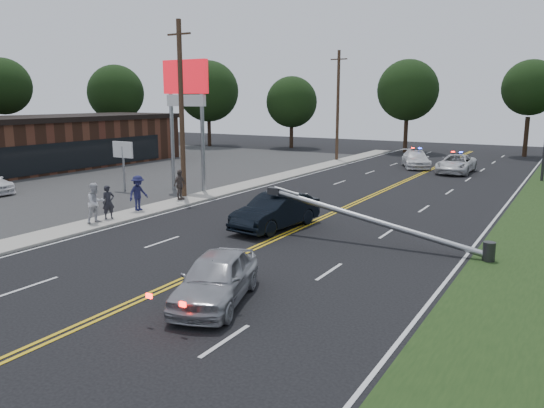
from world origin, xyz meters
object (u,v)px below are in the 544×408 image
Objects in this scene: utility_pole_far at (338,106)px; bystander_d at (180,185)px; waiting_sedan at (216,278)px; bystander_a at (108,202)px; emergency_a at (456,164)px; bystander_b at (96,203)px; utility_pole_mid at (181,110)px; crashed_sedan at (276,211)px; bystander_c at (138,193)px; pylon_sign at (186,94)px; small_sign at (123,154)px; fallen_streetlight at (384,223)px; emergency_b at (416,159)px.

utility_pole_far reaches higher than bystander_d.
bystander_a is at bearing 133.31° from waiting_sedan.
bystander_b reaches higher than emergency_a.
utility_pole_mid is 2.10× the size of crashed_sedan.
waiting_sedan is 31.19m from emergency_a.
utility_pole_mid is 2.36× the size of waiting_sedan.
crashed_sedan is at bearing -97.70° from emergency_a.
emergency_a is at bearing -14.40° from utility_pole_far.
bystander_d is at bearing 4.50° from bystander_c.
bystander_b reaches higher than bystander_a.
utility_pole_far is 5.61× the size of bystander_c.
waiting_sedan is at bearing -63.95° from crashed_sedan.
waiting_sedan is 11.37m from bystander_b.
pylon_sign reaches higher than small_sign.
small_sign reaches higher than waiting_sedan.
small_sign is 5.53m from utility_pole_mid.
fallen_streetlight is 14.58m from utility_pole_mid.
bystander_b is at bearing -170.45° from bystander_c.
waiting_sedan reaches higher than emergency_b.
bystander_d is (-0.26, 5.45, 0.05)m from bystander_a.
bystander_b is (-10.31, 4.80, 0.33)m from waiting_sedan.
bystander_a is at bearing -76.13° from pylon_sign.
emergency_b is 28.87m from bystander_b.
emergency_a is at bearing -32.35° from bystander_d.
emergency_a is (16.18, 19.08, -1.62)m from small_sign.
utility_pole_far is at bearing 7.37° from bystander_b.
utility_pole_far is 27.31m from crashed_sedan.
bystander_a is (5.58, -6.43, -1.41)m from small_sign.
pylon_sign reaches higher than bystander_a.
fallen_streetlight is at bearing -100.79° from emergency_b.
bystander_a is at bearing -83.07° from utility_pole_mid.
small_sign is 1.83× the size of bystander_d.
bystander_b is (0.94, -7.31, -4.04)m from utility_pole_mid.
bystander_a is 0.94× the size of bystander_d.
bystander_a is at bearing -169.08° from fallen_streetlight.
waiting_sedan is at bearing -104.81° from fallen_streetlight.
utility_pole_far reaches higher than pylon_sign.
bystander_a is at bearing -88.42° from utility_pole_far.
small_sign is 7.02m from bystander_c.
fallen_streetlight is at bearing -85.00° from emergency_a.
fallen_streetlight reaches higher than emergency_a.
utility_pole_far is 6.26× the size of bystander_a.
utility_pole_far reaches higher than bystander_c.
utility_pole_mid is at bearing 28.58° from bystander_a.
bystander_b is (-12.45, -3.31, 0.13)m from fallen_streetlight.
emergency_a is 2.88× the size of bystander_c.
bystander_d is at bearing -88.71° from utility_pole_far.
waiting_sedan is at bearing -96.85° from bystander_a.
pylon_sign is 19.60m from waiting_sedan.
waiting_sedan is (-2.14, -8.11, -0.20)m from fallen_streetlight.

